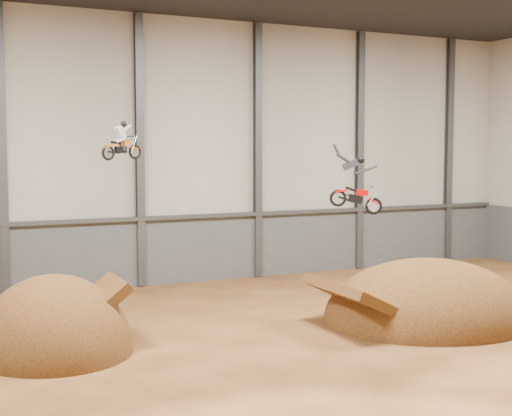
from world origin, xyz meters
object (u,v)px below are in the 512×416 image
at_px(fmx_rider_a, 122,139).
at_px(takeoff_ramp, 54,351).
at_px(fmx_rider_b, 354,180).
at_px(landing_ramp, 427,320).

bearing_deg(fmx_rider_a, takeoff_ramp, -165.55).
height_order(takeoff_ramp, fmx_rider_a, fmx_rider_a).
height_order(takeoff_ramp, fmx_rider_b, fmx_rider_b).
relative_size(fmx_rider_a, fmx_rider_b, 0.59).
bearing_deg(takeoff_ramp, fmx_rider_a, 34.23).
bearing_deg(landing_ramp, fmx_rider_b, 131.21).
height_order(landing_ramp, fmx_rider_b, fmx_rider_b).
bearing_deg(fmx_rider_b, fmx_rider_a, -163.34).
distance_m(landing_ramp, fmx_rider_a, 14.54).
height_order(landing_ramp, fmx_rider_a, fmx_rider_a).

